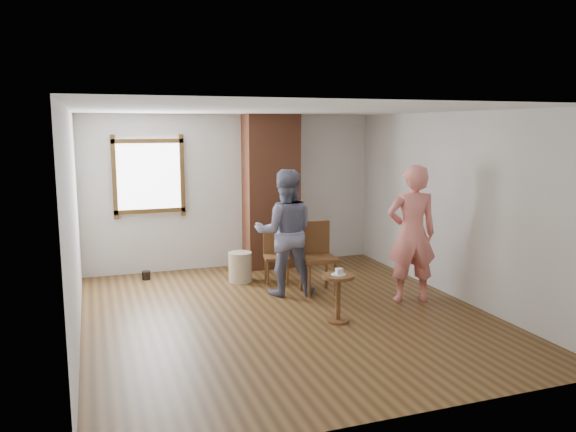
% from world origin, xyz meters
% --- Properties ---
extents(ground, '(5.50, 5.50, 0.00)m').
position_xyz_m(ground, '(0.00, 0.00, 0.00)').
color(ground, brown).
rests_on(ground, ground).
extents(room_shell, '(5.04, 5.52, 2.62)m').
position_xyz_m(room_shell, '(-0.06, 0.61, 1.81)').
color(room_shell, silver).
rests_on(room_shell, ground).
extents(brick_chimney, '(0.90, 0.50, 2.60)m').
position_xyz_m(brick_chimney, '(0.60, 2.50, 1.30)').
color(brick_chimney, brown).
rests_on(brick_chimney, ground).
extents(stoneware_crock, '(0.39, 0.39, 0.47)m').
position_xyz_m(stoneware_crock, '(-0.16, 1.71, 0.23)').
color(stoneware_crock, '#BEAE89').
rests_on(stoneware_crock, ground).
extents(dark_pot, '(0.13, 0.13, 0.13)m').
position_xyz_m(dark_pot, '(-1.54, 2.33, 0.07)').
color(dark_pot, black).
rests_on(dark_pot, ground).
extents(dining_chair_left, '(0.44, 0.44, 0.80)m').
position_xyz_m(dining_chair_left, '(0.36, 1.53, 0.45)').
color(dining_chair_left, brown).
rests_on(dining_chair_left, ground).
extents(dining_chair_right, '(0.51, 0.51, 1.03)m').
position_xyz_m(dining_chair_right, '(0.74, 0.81, 0.58)').
color(dining_chair_right, brown).
rests_on(dining_chair_right, ground).
extents(side_table, '(0.40, 0.40, 0.60)m').
position_xyz_m(side_table, '(0.51, -0.46, 0.40)').
color(side_table, brown).
rests_on(side_table, ground).
extents(cake_plate, '(0.18, 0.18, 0.01)m').
position_xyz_m(cake_plate, '(0.51, -0.46, 0.60)').
color(cake_plate, white).
rests_on(cake_plate, side_table).
extents(cake_slice, '(0.08, 0.07, 0.06)m').
position_xyz_m(cake_slice, '(0.52, -0.46, 0.64)').
color(cake_slice, silver).
rests_on(cake_slice, cake_plate).
extents(man, '(1.02, 0.88, 1.81)m').
position_xyz_m(man, '(0.29, 0.88, 0.90)').
color(man, '#131636').
rests_on(man, ground).
extents(person_pink, '(0.78, 0.61, 1.89)m').
position_xyz_m(person_pink, '(1.81, -0.02, 0.95)').
color(person_pink, '#FC877E').
rests_on(person_pink, ground).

